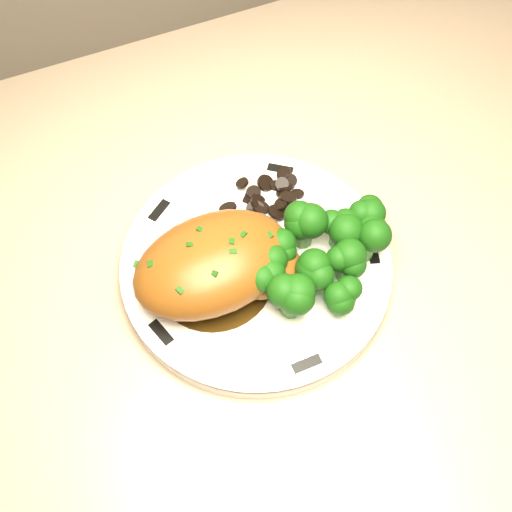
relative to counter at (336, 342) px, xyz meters
name	(u,v)px	position (x,y,z in m)	size (l,w,h in m)	color
counter	(336,342)	(0.00, 0.00, 0.00)	(2.22, 0.73, 1.08)	brown
plate	(256,266)	(-0.18, -0.06, 0.48)	(0.27, 0.27, 0.02)	white
rim_accent_0	(280,169)	(-0.11, 0.04, 0.49)	(0.03, 0.01, 0.00)	black
rim_accent_1	(159,211)	(-0.24, 0.04, 0.49)	(0.03, 0.01, 0.00)	black
rim_accent_2	(161,333)	(-0.29, -0.09, 0.49)	(0.03, 0.01, 0.00)	black
rim_accent_3	(307,364)	(-0.18, -0.17, 0.49)	(0.03, 0.01, 0.00)	black
rim_accent_4	(373,252)	(-0.07, -0.09, 0.49)	(0.03, 0.01, 0.00)	black
gravy_pool	(214,279)	(-0.22, -0.06, 0.49)	(0.11, 0.11, 0.00)	#312009
chicken_breast	(219,264)	(-0.22, -0.06, 0.52)	(0.16, 0.11, 0.06)	brown
mushroom_pile	(260,199)	(-0.14, 0.01, 0.50)	(0.08, 0.06, 0.02)	black
broccoli_florets	(322,256)	(-0.12, -0.09, 0.52)	(0.14, 0.11, 0.04)	#407632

